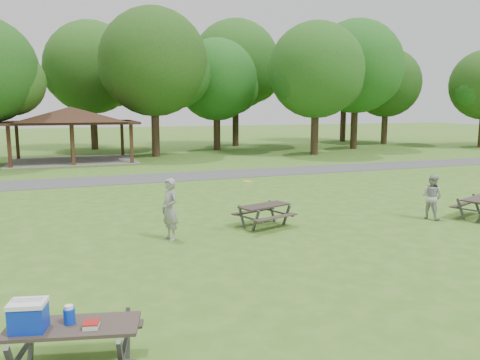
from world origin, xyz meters
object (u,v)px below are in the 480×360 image
(picnic_table_middle, at_px, (264,210))
(frisbee_thrower, at_px, (170,209))
(picnic_table_near, at_px, (59,329))
(frisbee_catcher, at_px, (432,197))

(picnic_table_middle, relative_size, frisbee_thrower, 1.11)
(picnic_table_middle, bearing_deg, picnic_table_near, -131.74)
(picnic_table_near, relative_size, frisbee_thrower, 1.18)
(picnic_table_near, bearing_deg, picnic_table_middle, 48.26)
(picnic_table_middle, relative_size, frisbee_catcher, 1.30)
(picnic_table_middle, distance_m, frisbee_catcher, 5.77)
(frisbee_catcher, bearing_deg, picnic_table_near, 95.18)
(picnic_table_near, xyz_separation_m, frisbee_catcher, (11.63, 5.66, 0.04))
(picnic_table_middle, xyz_separation_m, frisbee_catcher, (5.67, -1.02, 0.23))
(picnic_table_near, xyz_separation_m, frisbee_thrower, (2.87, 6.24, 0.17))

